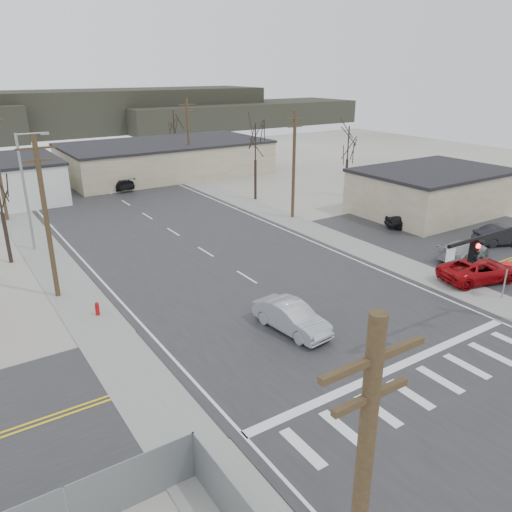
{
  "coord_description": "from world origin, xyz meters",
  "views": [
    {
      "loc": [
        -16.7,
        -18.57,
        13.43
      ],
      "look_at": [
        -0.95,
        5.41,
        2.6
      ],
      "focal_mm": 35.0,
      "sensor_mm": 36.0,
      "label": 1
    }
  ],
  "objects_px": {
    "sedan_crossing": "(292,317)",
    "car_far_a": "(117,182)",
    "car_far_b": "(4,159)",
    "fire_hydrant": "(97,309)",
    "car_parked_dark_a": "(409,220)",
    "car_parked_dark_b": "(504,235)",
    "car_parked_red": "(478,270)",
    "car_parked_silver": "(464,250)"
  },
  "relations": [
    {
      "from": "fire_hydrant",
      "to": "car_parked_dark_b",
      "type": "relative_size",
      "value": 0.19
    },
    {
      "from": "car_far_a",
      "to": "car_far_b",
      "type": "height_order",
      "value": "car_far_a"
    },
    {
      "from": "fire_hydrant",
      "to": "car_parked_red",
      "type": "relative_size",
      "value": 0.16
    },
    {
      "from": "car_far_a",
      "to": "car_parked_dark_b",
      "type": "relative_size",
      "value": 1.2
    },
    {
      "from": "fire_hydrant",
      "to": "car_parked_silver",
      "type": "bearing_deg",
      "value": -12.96
    },
    {
      "from": "sedan_crossing",
      "to": "fire_hydrant",
      "type": "bearing_deg",
      "value": 131.22
    },
    {
      "from": "sedan_crossing",
      "to": "car_parked_dark_b",
      "type": "distance_m",
      "value": 23.01
    },
    {
      "from": "car_parked_dark_a",
      "to": "car_parked_silver",
      "type": "distance_m",
      "value": 8.07
    },
    {
      "from": "sedan_crossing",
      "to": "car_far_a",
      "type": "distance_m",
      "value": 38.69
    },
    {
      "from": "sedan_crossing",
      "to": "car_far_a",
      "type": "bearing_deg",
      "value": 78.57
    },
    {
      "from": "car_parked_dark_a",
      "to": "car_parked_silver",
      "type": "xyz_separation_m",
      "value": [
        -2.8,
        -7.57,
        -0.03
      ]
    },
    {
      "from": "fire_hydrant",
      "to": "sedan_crossing",
      "type": "distance_m",
      "value": 11.23
    },
    {
      "from": "car_parked_dark_b",
      "to": "car_parked_silver",
      "type": "relative_size",
      "value": 1.0
    },
    {
      "from": "fire_hydrant",
      "to": "car_parked_silver",
      "type": "relative_size",
      "value": 0.19
    },
    {
      "from": "car_far_a",
      "to": "car_parked_silver",
      "type": "xyz_separation_m",
      "value": [
        13.95,
        -36.88,
        -0.15
      ]
    },
    {
      "from": "car_parked_dark_a",
      "to": "sedan_crossing",
      "type": "bearing_deg",
      "value": 137.63
    },
    {
      "from": "car_parked_dark_b",
      "to": "car_far_a",
      "type": "bearing_deg",
      "value": 50.02
    },
    {
      "from": "fire_hydrant",
      "to": "car_far_b",
      "type": "distance_m",
      "value": 56.49
    },
    {
      "from": "car_parked_dark_b",
      "to": "sedan_crossing",
      "type": "bearing_deg",
      "value": 116.77
    },
    {
      "from": "car_parked_dark_a",
      "to": "car_parked_silver",
      "type": "height_order",
      "value": "car_parked_dark_a"
    },
    {
      "from": "car_parked_dark_b",
      "to": "car_parked_silver",
      "type": "xyz_separation_m",
      "value": [
        -5.6,
        -0.29,
        -0.09
      ]
    },
    {
      "from": "car_parked_silver",
      "to": "car_parked_dark_a",
      "type": "bearing_deg",
      "value": -23.0
    },
    {
      "from": "car_far_b",
      "to": "car_parked_dark_b",
      "type": "xyz_separation_m",
      "value": [
        28.18,
        -62.01,
        0.08
      ]
    },
    {
      "from": "car_far_b",
      "to": "fire_hydrant",
      "type": "bearing_deg",
      "value": -74.51
    },
    {
      "from": "car_far_a",
      "to": "car_parked_red",
      "type": "relative_size",
      "value": 1.03
    },
    {
      "from": "fire_hydrant",
      "to": "sedan_crossing",
      "type": "relative_size",
      "value": 0.18
    },
    {
      "from": "car_far_b",
      "to": "car_parked_dark_a",
      "type": "xyz_separation_m",
      "value": [
        25.38,
        -54.73,
        0.02
      ]
    },
    {
      "from": "fire_hydrant",
      "to": "car_parked_dark_a",
      "type": "relative_size",
      "value": 0.21
    },
    {
      "from": "sedan_crossing",
      "to": "car_parked_dark_a",
      "type": "height_order",
      "value": "sedan_crossing"
    },
    {
      "from": "fire_hydrant",
      "to": "car_parked_dark_a",
      "type": "xyz_separation_m",
      "value": [
        28.42,
        1.67,
        0.3
      ]
    },
    {
      "from": "fire_hydrant",
      "to": "sedan_crossing",
      "type": "height_order",
      "value": "sedan_crossing"
    },
    {
      "from": "sedan_crossing",
      "to": "car_parked_dark_a",
      "type": "xyz_separation_m",
      "value": [
        20.12,
        9.23,
        -0.09
      ]
    },
    {
      "from": "sedan_crossing",
      "to": "car_parked_silver",
      "type": "height_order",
      "value": "sedan_crossing"
    },
    {
      "from": "car_far_b",
      "to": "car_parked_silver",
      "type": "distance_m",
      "value": 66.26
    },
    {
      "from": "car_far_b",
      "to": "car_parked_red",
      "type": "xyz_separation_m",
      "value": [
        19.78,
        -65.4,
        0.06
      ]
    },
    {
      "from": "car_parked_silver",
      "to": "car_parked_red",
      "type": "bearing_deg",
      "value": 135.27
    },
    {
      "from": "car_far_a",
      "to": "car_parked_red",
      "type": "xyz_separation_m",
      "value": [
        11.15,
        -39.98,
        -0.07
      ]
    },
    {
      "from": "sedan_crossing",
      "to": "car_parked_dark_b",
      "type": "xyz_separation_m",
      "value": [
        22.92,
        1.95,
        -0.03
      ]
    },
    {
      "from": "car_far_b",
      "to": "car_parked_dark_b",
      "type": "height_order",
      "value": "car_parked_dark_b"
    },
    {
      "from": "car_parked_silver",
      "to": "fire_hydrant",
      "type": "bearing_deg",
      "value": 74.34
    },
    {
      "from": "fire_hydrant",
      "to": "car_parked_red",
      "type": "distance_m",
      "value": 24.53
    },
    {
      "from": "car_parked_red",
      "to": "car_far_a",
      "type": "bearing_deg",
      "value": 29.63
    }
  ]
}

